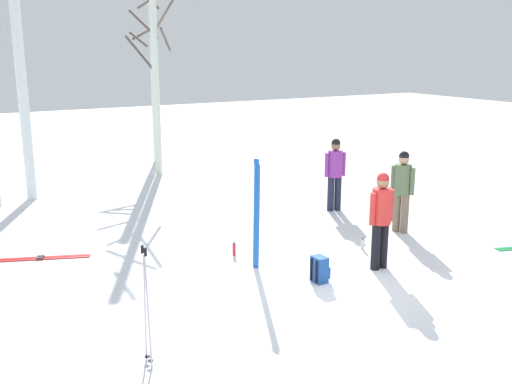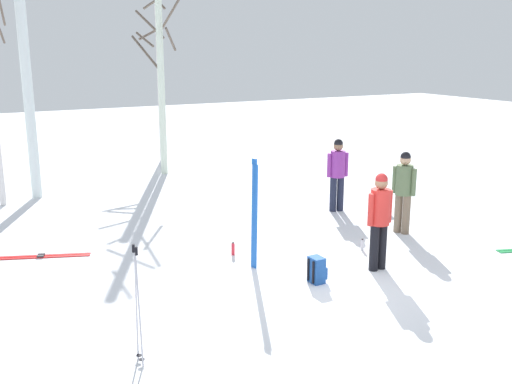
{
  "view_description": "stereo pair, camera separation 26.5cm",
  "coord_description": "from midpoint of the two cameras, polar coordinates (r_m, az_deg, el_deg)",
  "views": [
    {
      "loc": [
        -5.64,
        -7.06,
        3.8
      ],
      "look_at": [
        -0.07,
        2.78,
        1.0
      ],
      "focal_mm": 41.54,
      "sensor_mm": 36.0,
      "label": 1
    },
    {
      "loc": [
        -5.41,
        -7.19,
        3.8
      ],
      "look_at": [
        -0.07,
        2.78,
        1.0
      ],
      "focal_mm": 41.54,
      "sensor_mm": 36.0,
      "label": 2
    }
  ],
  "objects": [
    {
      "name": "backpack_1",
      "position": [
        9.87,
        5.39,
        -7.45
      ],
      "size": [
        0.29,
        0.27,
        0.44
      ],
      "color": "#1E4C99",
      "rests_on": "ground_plane"
    },
    {
      "name": "water_bottle_1",
      "position": [
        11.07,
        -2.81,
        -5.5
      ],
      "size": [
        0.06,
        0.06,
        0.26
      ],
      "color": "red",
      "rests_on": "ground_plane"
    },
    {
      "name": "ground_plane",
      "position": [
        9.78,
        7.72,
        -9.08
      ],
      "size": [
        60.0,
        60.0,
        0.0
      ],
      "primitive_type": "plane",
      "color": "white"
    },
    {
      "name": "birch_tree_6",
      "position": [
        20.02,
        -10.3,
        11.27
      ],
      "size": [
        1.12,
        1.44,
        5.6
      ],
      "color": "silver",
      "rests_on": "ground_plane"
    },
    {
      "name": "person_0",
      "position": [
        12.54,
        13.33,
        0.54
      ],
      "size": [
        0.34,
        0.49,
        1.72
      ],
      "color": "#72604C",
      "rests_on": "ground_plane"
    },
    {
      "name": "water_bottle_0",
      "position": [
        11.53,
        9.57,
        -4.95
      ],
      "size": [
        0.06,
        0.06,
        0.23
      ],
      "color": "silver",
      "rests_on": "ground_plane"
    },
    {
      "name": "ski_pair_lying_1",
      "position": [
        11.65,
        -20.44,
        -5.97
      ],
      "size": [
        1.63,
        0.74,
        0.05
      ],
      "color": "red",
      "rests_on": "ground_plane"
    },
    {
      "name": "backpack_0",
      "position": [
        14.29,
        11.12,
        -0.89
      ],
      "size": [
        0.27,
        0.3,
        0.44
      ],
      "color": "red",
      "rests_on": "ground_plane"
    },
    {
      "name": "person_1",
      "position": [
        13.93,
        7.08,
        2.13
      ],
      "size": [
        0.51,
        0.34,
        1.72
      ],
      "color": "#1E2338",
      "rests_on": "ground_plane"
    },
    {
      "name": "ski_pair_planted_0",
      "position": [
        10.18,
        -0.7,
        -2.22
      ],
      "size": [
        0.06,
        0.17,
        1.96
      ],
      "color": "blue",
      "rests_on": "ground_plane"
    },
    {
      "name": "ski_poles_0",
      "position": [
        7.34,
        -11.56,
        -10.42
      ],
      "size": [
        0.07,
        0.22,
        1.52
      ],
      "color": "#B2B2BC",
      "rests_on": "ground_plane"
    },
    {
      "name": "person_2",
      "position": [
        10.37,
        11.25,
        -2.14
      ],
      "size": [
        0.52,
        0.34,
        1.72
      ],
      "color": "black",
      "rests_on": "ground_plane"
    },
    {
      "name": "birch_tree_4",
      "position": [
        15.73,
        -22.46,
        13.93
      ],
      "size": [
        1.02,
        0.75,
        7.89
      ],
      "color": "silver",
      "rests_on": "ground_plane"
    },
    {
      "name": "birch_tree_5",
      "position": [
        17.92,
        -10.06,
        11.72
      ],
      "size": [
        0.99,
        1.27,
        6.17
      ],
      "color": "silver",
      "rests_on": "ground_plane"
    }
  ]
}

